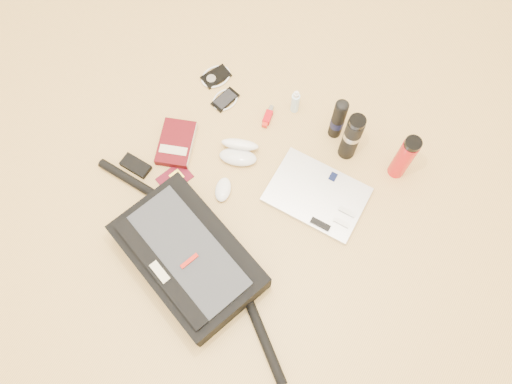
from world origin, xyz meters
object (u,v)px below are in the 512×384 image
messenger_bag (188,256)px  thermos_black (352,137)px  laptop (317,195)px  thermos_red (404,158)px  book (177,143)px

messenger_bag → thermos_black: (0.29, 0.66, 0.06)m
messenger_bag → thermos_black: 0.73m
laptop → thermos_red: bearing=48.2°
thermos_black → thermos_red: bearing=6.7°
messenger_bag → thermos_black: thermos_black is taller
messenger_bag → laptop: (0.28, 0.44, -0.05)m
book → thermos_red: size_ratio=0.94×
thermos_black → thermos_red: (0.20, 0.02, -0.01)m
messenger_bag → thermos_red: bearing=73.9°
book → thermos_black: thermos_black is taller
laptop → thermos_red: 0.34m
book → thermos_red: bearing=1.9°
messenger_bag → thermos_red: thermos_red is taller
book → thermos_black: size_ratio=0.91×
laptop → thermos_black: size_ratio=1.43×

